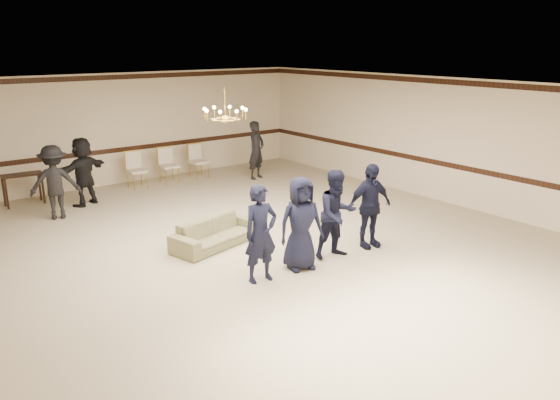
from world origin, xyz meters
The scene contains 16 objects.
room centered at (0.00, 0.00, 1.60)m, with size 12.01×14.01×3.21m.
chair_rail centered at (0.00, 6.99, 1.00)m, with size 12.00×0.02×0.14m, color black.
crown_molding centered at (0.00, 6.99, 3.08)m, with size 12.00×0.02×0.14m, color black.
chandelier centered at (0.00, 1.00, 2.88)m, with size 0.94×0.94×0.89m, color gold, non-canonical shape.
boy_a centered at (-0.67, -1.11, 0.87)m, with size 0.63×0.42×1.74m, color black.
boy_b centered at (0.23, -1.11, 0.87)m, with size 0.85×0.55×1.74m, color black.
boy_c centered at (1.13, -1.11, 0.87)m, with size 0.84×0.66×1.74m, color black.
boy_d centered at (2.03, -1.11, 0.87)m, with size 1.02×0.42×1.74m, color black.
settee centered at (-0.41, 0.83, 0.28)m, with size 1.95×0.76×0.57m, color #71704B.
adult_left centered at (-2.43, 4.70, 0.88)m, with size 1.13×0.65×1.76m, color black.
adult_mid centered at (-1.53, 5.40, 0.88)m, with size 1.63×0.52×1.76m, color black.
adult_right centered at (3.57, 5.00, 0.88)m, with size 0.64×0.42×1.76m, color black.
banquet_chair_left centered at (0.21, 6.16, 0.52)m, with size 0.50×0.50×1.03m, color beige, non-canonical shape.
banquet_chair_mid centered at (1.21, 6.16, 0.52)m, with size 0.50×0.50×1.03m, color beige, non-canonical shape.
banquet_chair_right centered at (2.21, 6.16, 0.52)m, with size 0.50×0.50×1.03m, color beige, non-canonical shape.
console_table centered at (-2.79, 6.36, 0.41)m, with size 0.98×0.41×0.82m, color black.
Camera 1 is at (-5.78, -8.27, 4.04)m, focal length 34.81 mm.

